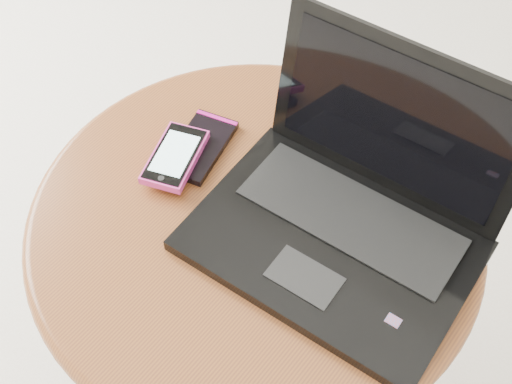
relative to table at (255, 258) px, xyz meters
The scene contains 4 objects.
table is the anchor object (origin of this frame).
laptop 0.19m from the table, 27.67° to the left, with size 0.35×0.29×0.22m.
phone_black 0.18m from the table, 161.85° to the left, with size 0.09×0.13×0.01m.
phone_pink 0.18m from the table, behind, with size 0.09×0.12×0.01m.
Camera 1 is at (0.36, -0.42, 1.21)m, focal length 48.82 mm.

